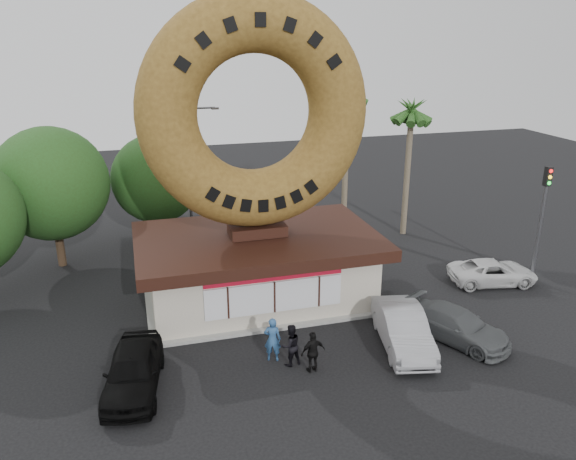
# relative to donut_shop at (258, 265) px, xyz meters

# --- Properties ---
(ground) EXTENTS (90.00, 90.00, 0.00)m
(ground) POSITION_rel_donut_shop_xyz_m (0.00, -5.98, -1.77)
(ground) COLOR black
(ground) RESTS_ON ground
(donut_shop) EXTENTS (11.20, 7.20, 3.80)m
(donut_shop) POSITION_rel_donut_shop_xyz_m (0.00, 0.00, 0.00)
(donut_shop) COLOR beige
(donut_shop) RESTS_ON ground
(giant_donut) EXTENTS (10.16, 2.59, 10.16)m
(giant_donut) POSITION_rel_donut_shop_xyz_m (0.00, 0.02, 7.11)
(giant_donut) COLOR olive
(giant_donut) RESTS_ON donut_shop
(tree_west) EXTENTS (6.00, 6.00, 7.65)m
(tree_west) POSITION_rel_donut_shop_xyz_m (-9.50, 7.02, 2.87)
(tree_west) COLOR #473321
(tree_west) RESTS_ON ground
(tree_mid) EXTENTS (5.20, 5.20, 6.63)m
(tree_mid) POSITION_rel_donut_shop_xyz_m (-4.00, 9.02, 2.25)
(tree_mid) COLOR #473321
(tree_mid) RESTS_ON ground
(palm_near) EXTENTS (2.60, 2.60, 9.75)m
(palm_near) POSITION_rel_donut_shop_xyz_m (7.50, 8.02, 6.65)
(palm_near) COLOR #726651
(palm_near) RESTS_ON ground
(palm_far) EXTENTS (2.60, 2.60, 8.75)m
(palm_far) POSITION_rel_donut_shop_xyz_m (11.00, 6.52, 5.72)
(palm_far) COLOR #726651
(palm_far) RESTS_ON ground
(street_lamp) EXTENTS (2.11, 0.20, 8.00)m
(street_lamp) POSITION_rel_donut_shop_xyz_m (-1.86, 10.02, 2.72)
(street_lamp) COLOR #59595E
(street_lamp) RESTS_ON ground
(traffic_signal) EXTENTS (0.30, 0.38, 6.07)m
(traffic_signal) POSITION_rel_donut_shop_xyz_m (14.00, -1.99, 2.10)
(traffic_signal) COLOR #59595E
(traffic_signal) RESTS_ON ground
(person_left) EXTENTS (0.78, 0.64, 1.83)m
(person_left) POSITION_rel_donut_shop_xyz_m (-0.68, -5.35, -0.85)
(person_left) COLOR #294F80
(person_left) RESTS_ON ground
(person_center) EXTENTS (0.95, 0.81, 1.71)m
(person_center) POSITION_rel_donut_shop_xyz_m (-0.10, -5.86, -0.91)
(person_center) COLOR black
(person_center) RESTS_ON ground
(person_right) EXTENTS (1.04, 0.55, 1.69)m
(person_right) POSITION_rel_donut_shop_xyz_m (0.59, -6.54, -0.92)
(person_right) COLOR black
(person_right) RESTS_ON ground
(car_black) EXTENTS (2.60, 4.89, 1.58)m
(car_black) POSITION_rel_donut_shop_xyz_m (-5.97, -5.82, -0.97)
(car_black) COLOR black
(car_black) RESTS_ON ground
(car_silver) EXTENTS (2.66, 5.07, 1.59)m
(car_silver) POSITION_rel_donut_shop_xyz_m (4.70, -5.81, -0.97)
(car_silver) COLOR #95959A
(car_silver) RESTS_ON ground
(car_grey) EXTENTS (3.80, 4.96, 1.34)m
(car_grey) POSITION_rel_donut_shop_xyz_m (7.09, -5.95, -1.10)
(car_grey) COLOR #56595B
(car_grey) RESTS_ON ground
(car_white) EXTENTS (4.72, 2.82, 1.23)m
(car_white) POSITION_rel_donut_shop_xyz_m (11.93, -1.55, -1.15)
(car_white) COLOR silver
(car_white) RESTS_ON ground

